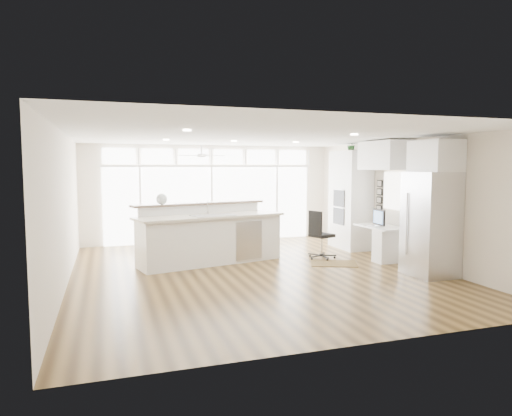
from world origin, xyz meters
name	(u,v)px	position (x,y,z in m)	size (l,w,h in m)	color
floor	(255,272)	(0.00, 0.00, -0.01)	(7.00, 8.00, 0.02)	#442E15
ceiling	(255,136)	(0.00, 0.00, 2.70)	(7.00, 8.00, 0.02)	white
wall_back	(211,194)	(0.00, 4.00, 1.35)	(7.00, 0.04, 2.70)	silver
wall_front	(363,232)	(0.00, -4.00, 1.35)	(7.00, 0.04, 2.70)	silver
wall_left	(64,210)	(-3.50, 0.00, 1.35)	(0.04, 8.00, 2.70)	silver
wall_right	(405,201)	(3.50, 0.00, 1.35)	(0.04, 8.00, 2.70)	silver
glass_wall	(212,204)	(0.00, 3.94, 1.05)	(5.80, 0.06, 2.08)	white
transom_row	(211,157)	(0.00, 3.94, 2.38)	(5.90, 0.06, 0.40)	white
desk_window	(395,191)	(3.46, 0.30, 1.55)	(0.04, 0.85, 0.85)	white
ceiling_fan	(202,152)	(-0.50, 2.80, 2.48)	(1.16, 1.16, 0.32)	white
recessed_lights	(252,138)	(0.00, 0.20, 2.68)	(3.40, 3.00, 0.02)	silver
oven_cabinet	(350,200)	(3.17, 1.80, 1.25)	(0.64, 1.20, 2.50)	white
desk_nook	(382,242)	(3.13, 0.30, 0.38)	(0.72, 1.30, 0.76)	white
upper_cabinets	(385,156)	(3.17, 0.30, 2.35)	(0.64, 1.30, 0.64)	white
refrigerator	(431,224)	(3.11, -1.35, 1.00)	(0.76, 0.90, 2.00)	silver
fridge_cabinet	(436,156)	(3.17, -1.35, 2.30)	(0.64, 0.90, 0.60)	white
framed_photos	(380,196)	(3.46, 0.92, 1.40)	(0.06, 0.22, 0.80)	black
kitchen_island	(211,234)	(-0.66, 1.10, 0.65)	(3.26, 1.23, 1.30)	white
rug	(334,263)	(1.86, 0.18, 0.01)	(0.98, 0.71, 0.01)	#382712
office_chair	(322,235)	(1.86, 0.77, 0.55)	(0.57, 0.53, 1.10)	black
fishbowl	(162,199)	(-1.68, 1.26, 1.41)	(0.24, 0.24, 0.24)	silver
monitor	(379,217)	(3.05, 0.30, 0.96)	(0.08, 0.48, 0.40)	black
keyboard	(372,226)	(2.88, 0.30, 0.77)	(0.11, 0.29, 0.01)	silver
potted_plant	(351,146)	(3.17, 1.80, 2.63)	(0.30, 0.33, 0.26)	#275223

